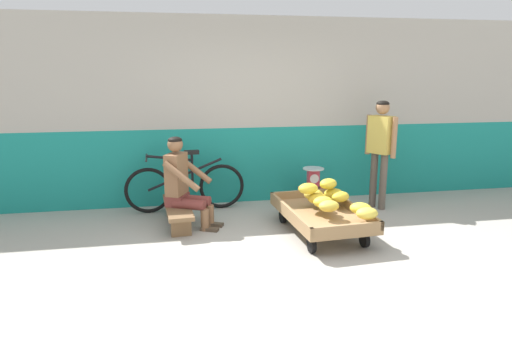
# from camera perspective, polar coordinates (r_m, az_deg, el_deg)

# --- Properties ---
(ground_plane) EXTENTS (80.00, 80.00, 0.00)m
(ground_plane) POSITION_cam_1_polar(r_m,az_deg,el_deg) (4.47, 4.60, -12.90)
(ground_plane) COLOR #A39E93
(back_wall) EXTENTS (16.00, 0.30, 2.68)m
(back_wall) POSITION_cam_1_polar(r_m,az_deg,el_deg) (6.64, -1.10, 7.60)
(back_wall) COLOR #19847A
(back_wall) RESTS_ON ground
(banana_cart) EXTENTS (0.94, 1.50, 0.36)m
(banana_cart) POSITION_cam_1_polar(r_m,az_deg,el_deg) (5.41, 8.32, -5.66)
(banana_cart) COLOR #99754C
(banana_cart) RESTS_ON ground
(banana_pile) EXTENTS (0.75, 1.03, 0.27)m
(banana_pile) POSITION_cam_1_polar(r_m,az_deg,el_deg) (5.36, 9.37, -3.40)
(banana_pile) COLOR yellow
(banana_pile) RESTS_ON banana_cart
(low_bench) EXTENTS (0.39, 1.12, 0.27)m
(low_bench) POSITION_cam_1_polar(r_m,az_deg,el_deg) (5.75, -9.98, -5.03)
(low_bench) COLOR brown
(low_bench) RESTS_ON ground
(vendor_seated) EXTENTS (0.74, 0.63, 1.14)m
(vendor_seated) POSITION_cam_1_polar(r_m,az_deg,el_deg) (5.62, -9.31, -1.53)
(vendor_seated) COLOR brown
(vendor_seated) RESTS_ON ground
(plastic_crate) EXTENTS (0.36, 0.28, 0.30)m
(plastic_crate) POSITION_cam_1_polar(r_m,az_deg,el_deg) (6.40, 7.26, -3.56)
(plastic_crate) COLOR red
(plastic_crate) RESTS_ON ground
(weighing_scale) EXTENTS (0.30, 0.30, 0.29)m
(weighing_scale) POSITION_cam_1_polar(r_m,az_deg,el_deg) (6.33, 7.34, -0.93)
(weighing_scale) COLOR #28282D
(weighing_scale) RESTS_ON plastic_crate
(bicycle_near_left) EXTENTS (1.66, 0.48, 0.86)m
(bicycle_near_left) POSITION_cam_1_polar(r_m,az_deg,el_deg) (6.29, -9.05, -1.99)
(bicycle_near_left) COLOR black
(bicycle_near_left) RESTS_ON ground
(customer_adult) EXTENTS (0.33, 0.44, 1.53)m
(customer_adult) POSITION_cam_1_polar(r_m,az_deg,el_deg) (6.45, 15.66, 3.49)
(customer_adult) COLOR brown
(customer_adult) RESTS_ON ground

